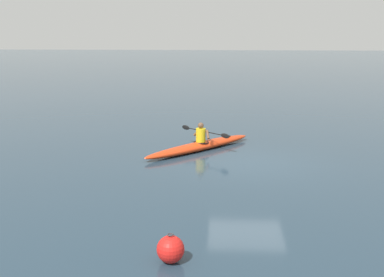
# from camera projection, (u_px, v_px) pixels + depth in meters

# --- Properties ---
(ground_plane) EXTENTS (160.00, 160.00, 0.00)m
(ground_plane) POSITION_uv_depth(u_px,v_px,m) (247.00, 163.00, 16.09)
(ground_plane) COLOR #233847
(kayak) EXTENTS (3.89, 4.10, 0.30)m
(kayak) POSITION_uv_depth(u_px,v_px,m) (200.00, 146.00, 17.77)
(kayak) COLOR red
(kayak) RESTS_ON ground
(kayaker) EXTENTS (1.79, 1.68, 0.70)m
(kayaker) POSITION_uv_depth(u_px,v_px,m) (201.00, 134.00, 17.72)
(kayaker) COLOR yellow
(kayaker) RESTS_ON kayak
(mooring_buoy_orange_mid) EXTENTS (0.53, 0.53, 0.57)m
(mooring_buoy_orange_mid) POSITION_uv_depth(u_px,v_px,m) (171.00, 249.00, 9.27)
(mooring_buoy_orange_mid) COLOR red
(mooring_buoy_orange_mid) RESTS_ON ground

